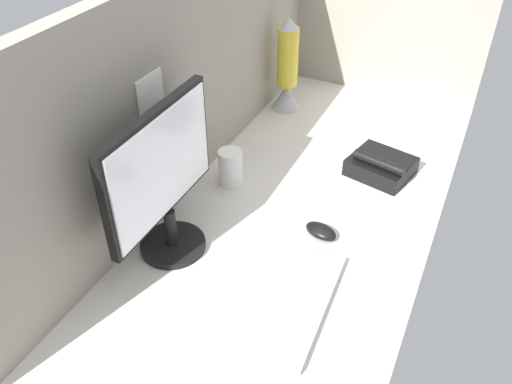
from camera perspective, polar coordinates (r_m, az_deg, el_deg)
ground_plane at (r=161.79cm, az=4.50°, el=-1.96°), size 180.00×80.00×3.00cm
cubicle_wall_back at (r=157.79cm, az=-7.88°, el=11.44°), size 180.00×5.50×65.17cm
cubicle_wall_side at (r=220.57cm, az=13.88°, el=18.40°), size 5.00×80.00×65.17cm
monitor at (r=134.17cm, az=-10.09°, el=1.49°), size 42.46×18.00×42.19cm
keyboard at (r=132.11cm, az=4.75°, el=-11.88°), size 37.57×14.73×2.00cm
mouse at (r=150.27cm, az=7.02°, el=-4.22°), size 7.98×10.75×3.40cm
mug_ceramic_white at (r=166.55cm, az=-2.77°, el=2.66°), size 7.62×7.62×11.95cm
lava_lamp at (r=206.01cm, az=3.38°, el=12.82°), size 11.08×11.08×36.25cm
desk_phone at (r=176.73cm, az=13.32°, el=2.76°), size 20.83×22.33×8.80cm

